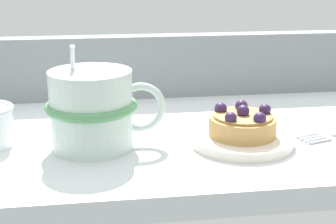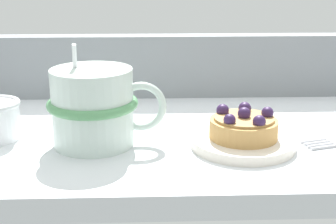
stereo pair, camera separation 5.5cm
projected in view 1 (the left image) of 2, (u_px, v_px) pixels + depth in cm
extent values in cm
cube|color=silver|center=(170.00, 139.00, 62.22)|extent=(84.17, 36.35, 2.63)
cube|color=gray|center=(154.00, 66.00, 75.94)|extent=(82.48, 3.39, 9.63)
cylinder|color=silver|center=(242.00, 139.00, 56.97)|extent=(12.06, 12.06, 1.12)
cylinder|color=silver|center=(242.00, 141.00, 57.05)|extent=(6.63, 6.63, 0.56)
cylinder|color=tan|center=(242.00, 126.00, 56.47)|extent=(7.84, 7.84, 2.18)
cylinder|color=#A37942|center=(243.00, 116.00, 56.10)|extent=(6.90, 6.90, 0.30)
sphere|color=#331E47|center=(243.00, 111.00, 55.93)|extent=(1.49, 1.49, 1.49)
sphere|color=#331E47|center=(265.00, 110.00, 56.63)|extent=(1.40, 1.40, 1.40)
sphere|color=#331E47|center=(241.00, 106.00, 58.41)|extent=(1.51, 1.51, 1.51)
sphere|color=#331E47|center=(221.00, 109.00, 57.37)|extent=(1.50, 1.50, 1.50)
sphere|color=#331E47|center=(231.00, 118.00, 53.92)|extent=(1.37, 1.37, 1.37)
sphere|color=#331E47|center=(260.00, 119.00, 53.76)|extent=(1.45, 1.45, 1.45)
cylinder|color=silver|center=(92.00, 110.00, 54.92)|extent=(9.37, 9.37, 9.00)
torus|color=#569960|center=(91.00, 106.00, 54.78)|extent=(10.49, 10.49, 1.08)
torus|color=silver|center=(140.00, 107.00, 55.67)|extent=(5.91, 0.87, 5.91)
cylinder|color=silver|center=(73.00, 67.00, 53.90)|extent=(0.87, 2.12, 5.20)
cube|color=#B7B7BC|center=(336.00, 133.00, 59.68)|extent=(1.31, 0.88, 0.60)
cube|color=#B7B7BC|center=(308.00, 135.00, 59.24)|extent=(3.42, 1.22, 0.60)
cube|color=#B7B7BC|center=(312.00, 136.00, 58.61)|extent=(3.42, 1.22, 0.60)
cube|color=#B7B7BC|center=(316.00, 138.00, 57.97)|extent=(3.42, 1.22, 0.60)
cube|color=#B7B7BC|center=(320.00, 140.00, 57.34)|extent=(3.42, 1.22, 0.60)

